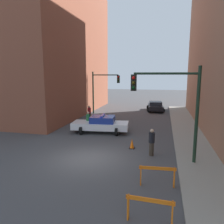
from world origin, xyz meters
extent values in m
plane|color=#424244|center=(0.00, 0.00, 0.00)|extent=(120.00, 120.00, 0.00)
cube|color=gray|center=(6.20, 0.00, 0.06)|extent=(2.40, 44.00, 0.12)
cube|color=brown|center=(-12.00, 14.00, 8.11)|extent=(14.00, 20.00, 16.23)
cylinder|color=black|center=(5.90, 0.56, 2.72)|extent=(0.18, 0.18, 5.20)
cylinder|color=black|center=(4.20, 0.56, 4.92)|extent=(3.40, 0.12, 0.12)
cube|color=black|center=(2.50, 0.56, 4.42)|extent=(0.30, 0.22, 0.90)
sphere|color=red|center=(2.50, 0.42, 4.69)|extent=(0.18, 0.18, 0.18)
sphere|color=#4C3D0C|center=(2.50, 0.42, 4.42)|extent=(0.18, 0.18, 0.18)
sphere|color=#0C4219|center=(2.50, 0.42, 4.15)|extent=(0.18, 0.18, 0.18)
cylinder|color=black|center=(-4.40, 14.33, 2.60)|extent=(0.18, 0.18, 5.20)
cylinder|color=black|center=(-2.80, 14.33, 4.80)|extent=(3.20, 0.12, 0.12)
cube|color=black|center=(-1.20, 14.33, 4.30)|extent=(0.30, 0.22, 0.90)
sphere|color=red|center=(-1.20, 14.18, 4.57)|extent=(0.18, 0.18, 0.18)
sphere|color=#4C3D0C|center=(-1.20, 14.18, 4.30)|extent=(0.18, 0.18, 0.18)
sphere|color=#0C4219|center=(-1.20, 14.18, 4.03)|extent=(0.18, 0.18, 0.18)
cube|color=white|center=(-0.98, 5.77, 0.60)|extent=(4.86, 2.32, 0.55)
cube|color=navy|center=(-0.79, 5.79, 1.14)|extent=(2.13, 1.82, 0.52)
cylinder|color=black|center=(-2.34, 4.78, 0.33)|extent=(0.29, 0.68, 0.66)
cylinder|color=black|center=(-2.51, 6.47, 0.33)|extent=(0.29, 0.68, 0.66)
cylinder|color=black|center=(0.56, 5.08, 0.33)|extent=(0.29, 0.68, 0.66)
cylinder|color=black|center=(0.39, 6.77, 0.33)|extent=(0.29, 0.68, 0.66)
cube|color=#2633BF|center=(-0.79, 5.79, 1.46)|extent=(0.34, 1.40, 0.12)
cube|color=black|center=(3.13, 18.00, 0.57)|extent=(2.22, 4.46, 0.52)
cube|color=#232833|center=(3.15, 17.83, 1.07)|extent=(1.75, 1.95, 0.48)
cylinder|color=black|center=(2.18, 19.24, 0.31)|extent=(0.64, 0.28, 0.62)
cylinder|color=black|center=(3.83, 19.41, 0.31)|extent=(0.64, 0.28, 0.62)
cylinder|color=black|center=(2.44, 16.59, 0.31)|extent=(0.64, 0.28, 0.62)
cylinder|color=black|center=(4.09, 16.76, 0.31)|extent=(0.64, 0.28, 0.62)
cylinder|color=#382D23|center=(-2.21, 6.20, 0.41)|extent=(0.35, 0.35, 0.82)
cylinder|color=#236633|center=(-2.21, 6.20, 1.13)|extent=(0.45, 0.45, 0.62)
sphere|color=tan|center=(-2.21, 6.20, 1.55)|extent=(0.27, 0.27, 0.22)
cylinder|color=black|center=(-3.35, 9.74, 0.41)|extent=(0.35, 0.35, 0.82)
cylinder|color=maroon|center=(-3.35, 9.74, 1.13)|extent=(0.45, 0.45, 0.62)
sphere|color=tan|center=(-3.35, 9.74, 1.55)|extent=(0.27, 0.27, 0.22)
cylinder|color=#382D23|center=(3.55, 1.32, 0.41)|extent=(0.30, 0.30, 0.82)
cylinder|color=black|center=(3.55, 1.32, 1.13)|extent=(0.38, 0.38, 0.62)
sphere|color=tan|center=(3.55, 1.32, 1.55)|extent=(0.23, 0.23, 0.22)
cube|color=orange|center=(3.83, -4.91, 0.83)|extent=(1.60, 0.13, 0.14)
cube|color=orange|center=(3.11, -4.88, 0.45)|extent=(0.06, 0.16, 0.90)
cube|color=orange|center=(4.55, -4.94, 0.45)|extent=(0.06, 0.16, 0.90)
cube|color=orange|center=(4.00, -2.36, 0.83)|extent=(1.60, 0.19, 0.14)
cube|color=orange|center=(3.29, -2.42, 0.45)|extent=(0.06, 0.16, 0.90)
cube|color=orange|center=(4.72, -2.30, 0.45)|extent=(0.06, 0.16, 0.90)
cube|color=black|center=(2.22, 2.33, 0.02)|extent=(0.36, 0.36, 0.04)
cone|color=#F2600C|center=(2.22, 2.33, 0.35)|extent=(0.28, 0.28, 0.62)
camera|label=1|loc=(4.12, -11.53, 4.88)|focal=35.00mm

